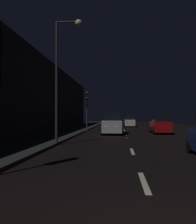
# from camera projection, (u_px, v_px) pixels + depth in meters

# --- Properties ---
(ground) EXTENTS (25.82, 84.00, 0.02)m
(ground) POSITION_uv_depth(u_px,v_px,m) (125.00, 132.00, 28.09)
(ground) COLOR black
(sidewalk_left) EXTENTS (4.40, 84.00, 0.15)m
(sidewalk_left) POSITION_uv_depth(u_px,v_px,m) (68.00, 131.00, 28.67)
(sidewalk_left) COLOR #28282B
(sidewalk_left) RESTS_ON ground
(building_facade_left) EXTENTS (0.80, 63.00, 8.51)m
(building_facade_left) POSITION_uv_depth(u_px,v_px,m) (37.00, 93.00, 25.47)
(building_facade_left) COLOR #2D2B28
(building_facade_left) RESTS_ON ground
(lane_centerline) EXTENTS (0.16, 26.13, 0.01)m
(lane_centerline) POSITION_uv_depth(u_px,v_px,m) (128.00, 140.00, 18.50)
(lane_centerline) COLOR beige
(lane_centerline) RESTS_ON ground
(traffic_light_far_left) EXTENTS (0.37, 0.48, 4.87)m
(traffic_light_far_left) POSITION_uv_depth(u_px,v_px,m) (87.00, 101.00, 28.27)
(traffic_light_far_left) COLOR #38383A
(traffic_light_far_left) RESTS_ON ground
(streetlamp_overhead) EXTENTS (1.70, 0.44, 7.91)m
(streetlamp_overhead) POSITION_uv_depth(u_px,v_px,m) (63.00, 63.00, 15.27)
(streetlamp_overhead) COLOR #2D2D30
(streetlamp_overhead) RESTS_ON ground
(car_approaching_headlights) EXTENTS (2.06, 4.46, 2.25)m
(car_approaching_headlights) POSITION_uv_depth(u_px,v_px,m) (112.00, 124.00, 24.18)
(car_approaching_headlights) COLOR #A5A8AD
(car_approaching_headlights) RESTS_ON ground
(car_parked_right_far) EXTENTS (1.86, 4.02, 2.03)m
(car_parked_right_far) POSITION_uv_depth(u_px,v_px,m) (160.00, 125.00, 25.02)
(car_parked_right_far) COLOR maroon
(car_parked_right_far) RESTS_ON ground
(car_distant_taillights) EXTENTS (1.80, 3.89, 1.96)m
(car_distant_taillights) POSITION_uv_depth(u_px,v_px,m) (130.00, 121.00, 40.19)
(car_distant_taillights) COLOR silver
(car_distant_taillights) RESTS_ON ground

